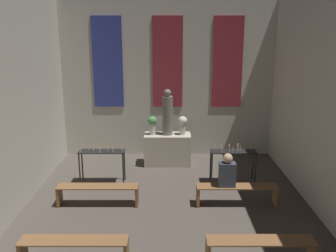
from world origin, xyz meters
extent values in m
cube|color=beige|center=(0.00, 11.90, 2.40)|extent=(6.65, 0.12, 4.81)
cube|color=navy|center=(-1.79, 11.82, 2.89)|extent=(0.90, 0.03, 2.69)
cube|color=maroon|center=(0.00, 11.82, 2.89)|extent=(0.90, 0.03, 2.69)
cube|color=maroon|center=(1.79, 11.82, 2.89)|extent=(0.90, 0.03, 2.69)
cube|color=#BCB29E|center=(0.00, 10.92, 0.45)|extent=(1.33, 0.64, 0.90)
cylinder|color=slate|center=(0.00, 10.92, 1.46)|extent=(0.29, 0.29, 1.11)
sphere|color=slate|center=(0.00, 10.92, 2.12)|extent=(0.20, 0.20, 0.20)
cylinder|color=beige|center=(-0.43, 10.92, 1.06)|extent=(0.17, 0.17, 0.32)
sphere|color=#4C9351|center=(-0.43, 10.92, 1.31)|extent=(0.26, 0.26, 0.26)
cylinder|color=beige|center=(0.43, 10.92, 1.06)|extent=(0.17, 0.17, 0.32)
sphere|color=silver|center=(0.43, 10.92, 1.31)|extent=(0.26, 0.26, 0.26)
cube|color=black|center=(-1.68, 9.57, 0.84)|extent=(1.16, 0.37, 0.02)
cylinder|color=black|center=(-2.23, 9.41, 0.42)|extent=(0.04, 0.04, 0.83)
cylinder|color=black|center=(-1.12, 9.41, 0.42)|extent=(0.04, 0.04, 0.83)
cylinder|color=black|center=(-2.23, 9.72, 0.42)|extent=(0.04, 0.04, 0.83)
cylinder|color=black|center=(-1.12, 9.72, 0.42)|extent=(0.04, 0.04, 0.83)
cylinder|color=silver|center=(-1.90, 9.60, 0.92)|extent=(0.02, 0.02, 0.15)
sphere|color=#F9CC4C|center=(-1.90, 9.60, 1.01)|extent=(0.02, 0.02, 0.02)
cylinder|color=silver|center=(-2.18, 9.44, 0.91)|extent=(0.02, 0.02, 0.12)
sphere|color=#F9CC4C|center=(-2.18, 9.44, 0.98)|extent=(0.02, 0.02, 0.02)
cylinder|color=silver|center=(-1.74, 9.66, 0.90)|extent=(0.02, 0.02, 0.10)
sphere|color=#F9CC4C|center=(-1.74, 9.66, 0.97)|extent=(0.02, 0.02, 0.02)
cylinder|color=silver|center=(-1.53, 9.61, 0.90)|extent=(0.02, 0.02, 0.11)
sphere|color=#F9CC4C|center=(-1.53, 9.61, 0.97)|extent=(0.02, 0.02, 0.02)
cylinder|color=silver|center=(-1.15, 9.55, 0.93)|extent=(0.02, 0.02, 0.15)
sphere|color=#F9CC4C|center=(-1.15, 9.55, 1.02)|extent=(0.02, 0.02, 0.02)
cylinder|color=silver|center=(-1.68, 9.42, 0.91)|extent=(0.02, 0.02, 0.11)
sphere|color=#F9CC4C|center=(-1.68, 9.42, 0.98)|extent=(0.02, 0.02, 0.02)
cylinder|color=silver|center=(-1.37, 9.47, 0.93)|extent=(0.02, 0.02, 0.16)
sphere|color=#F9CC4C|center=(-1.37, 9.47, 1.03)|extent=(0.02, 0.02, 0.02)
cylinder|color=silver|center=(-1.79, 9.67, 0.92)|extent=(0.02, 0.02, 0.14)
sphere|color=#F9CC4C|center=(-1.79, 9.67, 1.00)|extent=(0.02, 0.02, 0.02)
cylinder|color=silver|center=(-2.02, 9.68, 0.94)|extent=(0.02, 0.02, 0.17)
sphere|color=#F9CC4C|center=(-2.02, 9.68, 1.03)|extent=(0.02, 0.02, 0.02)
cube|color=black|center=(1.68, 9.57, 0.84)|extent=(1.16, 0.37, 0.02)
cylinder|color=black|center=(1.12, 9.41, 0.42)|extent=(0.04, 0.04, 0.83)
cylinder|color=black|center=(2.23, 9.41, 0.42)|extent=(0.04, 0.04, 0.83)
cylinder|color=black|center=(1.12, 9.72, 0.42)|extent=(0.04, 0.04, 0.83)
cylinder|color=black|center=(2.23, 9.72, 0.42)|extent=(0.04, 0.04, 0.83)
cylinder|color=silver|center=(2.15, 9.67, 0.90)|extent=(0.02, 0.02, 0.10)
sphere|color=#F9CC4C|center=(2.15, 9.67, 0.96)|extent=(0.02, 0.02, 0.02)
cylinder|color=silver|center=(1.81, 9.63, 0.93)|extent=(0.02, 0.02, 0.16)
sphere|color=#F9CC4C|center=(1.81, 9.63, 1.03)|extent=(0.02, 0.02, 0.02)
cylinder|color=silver|center=(1.65, 9.48, 0.91)|extent=(0.02, 0.02, 0.12)
sphere|color=#F9CC4C|center=(1.65, 9.48, 0.98)|extent=(0.02, 0.02, 0.02)
cylinder|color=silver|center=(1.21, 9.68, 0.90)|extent=(0.02, 0.02, 0.10)
sphere|color=#F9CC4C|center=(1.21, 9.68, 0.96)|extent=(0.02, 0.02, 0.02)
cylinder|color=silver|center=(1.57, 9.56, 0.93)|extent=(0.02, 0.02, 0.16)
sphere|color=#F9CC4C|center=(1.57, 9.56, 1.02)|extent=(0.02, 0.02, 0.02)
cylinder|color=silver|center=(1.86, 9.61, 0.90)|extent=(0.02, 0.02, 0.11)
sphere|color=#F9CC4C|center=(1.86, 9.61, 0.97)|extent=(0.02, 0.02, 0.02)
cylinder|color=silver|center=(1.56, 9.51, 0.93)|extent=(0.02, 0.02, 0.16)
sphere|color=#F9CC4C|center=(1.56, 9.51, 1.02)|extent=(0.02, 0.02, 0.02)
cylinder|color=silver|center=(1.36, 9.54, 0.92)|extent=(0.02, 0.02, 0.14)
sphere|color=#F9CC4C|center=(1.36, 9.54, 1.00)|extent=(0.02, 0.02, 0.02)
cylinder|color=silver|center=(1.77, 9.58, 0.93)|extent=(0.02, 0.02, 0.16)
sphere|color=#F9CC4C|center=(1.77, 9.58, 1.03)|extent=(0.02, 0.02, 0.02)
cube|color=brown|center=(-1.56, 6.08, 0.45)|extent=(1.81, 0.36, 0.03)
cube|color=brown|center=(-2.44, 6.08, 0.22)|extent=(0.06, 0.32, 0.44)
cube|color=brown|center=(-0.69, 6.08, 0.22)|extent=(0.06, 0.32, 0.44)
cube|color=brown|center=(1.56, 6.08, 0.45)|extent=(1.81, 0.36, 0.03)
cube|color=brown|center=(-1.56, 8.28, 0.45)|extent=(1.81, 0.36, 0.03)
cube|color=brown|center=(-2.44, 8.28, 0.22)|extent=(0.06, 0.32, 0.44)
cube|color=brown|center=(-0.69, 8.28, 0.22)|extent=(0.06, 0.32, 0.44)
cube|color=brown|center=(1.56, 8.28, 0.45)|extent=(1.81, 0.36, 0.03)
cube|color=brown|center=(0.69, 8.28, 0.22)|extent=(0.06, 0.32, 0.44)
cube|color=brown|center=(2.44, 8.28, 0.22)|extent=(0.06, 0.32, 0.44)
cube|color=#383D47|center=(1.33, 8.28, 0.73)|extent=(0.36, 0.24, 0.55)
sphere|color=tan|center=(1.33, 8.28, 1.11)|extent=(0.21, 0.21, 0.21)
camera|label=1|loc=(0.01, 0.54, 3.88)|focal=40.00mm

